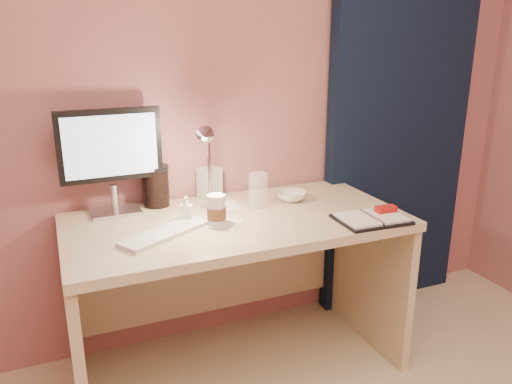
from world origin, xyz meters
name	(u,v)px	position (x,y,z in m)	size (l,w,h in m)	color
room	(386,101)	(0.95, 1.69, 1.14)	(3.50, 3.50, 3.50)	#C6B28E
desk	(231,260)	(0.00, 1.45, 0.50)	(1.40, 0.70, 0.73)	#C3B18A
monitor	(110,152)	(-0.46, 1.64, 1.00)	(0.42, 0.16, 0.45)	silver
keyboard	(166,233)	(-0.32, 1.31, 0.74)	(0.38, 0.11, 0.02)	silver
planner	(372,218)	(0.51, 1.14, 0.74)	(0.29, 0.22, 0.04)	black
paper_b	(223,206)	(0.00, 1.55, 0.73)	(0.14, 0.14, 0.00)	silver
paper_c	(224,224)	(-0.07, 1.33, 0.73)	(0.13, 0.13, 0.00)	silver
coffee_cup	(216,211)	(-0.10, 1.34, 0.79)	(0.08, 0.08, 0.12)	white
clear_cup	(258,190)	(0.14, 1.49, 0.81)	(0.09, 0.09, 0.15)	white
bowl	(291,196)	(0.32, 1.50, 0.75)	(0.14, 0.14, 0.04)	silver
lotion_bottle	(186,209)	(-0.20, 1.43, 0.78)	(0.05, 0.05, 0.11)	white
dark_jar	(156,188)	(-0.27, 1.67, 0.81)	(0.12, 0.12, 0.16)	black
product_box	(209,183)	(-0.02, 1.69, 0.80)	(0.10, 0.08, 0.14)	silver
desk_lamp	(225,158)	(-0.02, 1.45, 0.97)	(0.15, 0.24, 0.39)	silver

